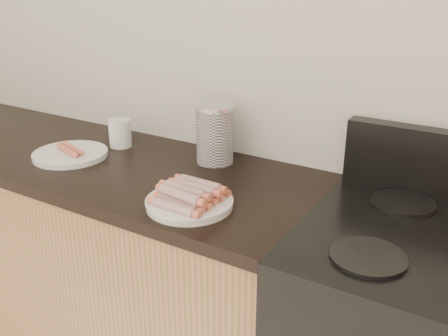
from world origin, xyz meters
The scene contains 11 objects.
wall_back centered at (0.00, 2.00, 1.30)m, with size 4.00×0.04×2.60m, color silver.
cabinet_base centered at (-0.70, 1.69, 0.43)m, with size 2.20×0.59×0.86m, color #9C6446.
counter_slab centered at (-0.70, 1.69, 0.88)m, with size 2.20×0.62×0.04m, color black.
burner_near_left centered at (0.61, 1.51, 0.92)m, with size 0.18×0.18×0.01m, color black.
burner_far_left centered at (0.61, 1.84, 0.92)m, with size 0.18×0.18×0.01m, color black.
main_plate centered at (0.08, 1.53, 0.91)m, with size 0.25×0.25×0.02m, color white.
side_plate centered at (-0.53, 1.64, 0.91)m, with size 0.27×0.27×0.02m, color white.
hotdog_pile centered at (0.08, 1.53, 0.94)m, with size 0.14×0.20×0.05m.
plain_sausages centered at (-0.53, 1.64, 0.93)m, with size 0.14×0.09×0.02m.
canister centered at (-0.05, 1.87, 1.00)m, with size 0.13×0.13×0.21m.
mug centered at (-0.45, 1.82, 0.95)m, with size 0.09×0.09×0.11m, color silver.
Camera 1 is at (0.85, 0.47, 1.54)m, focal length 40.00 mm.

